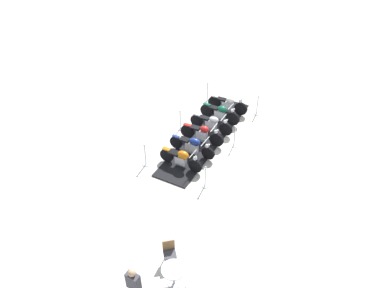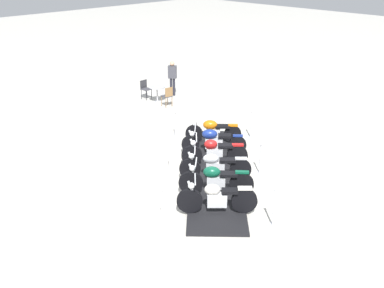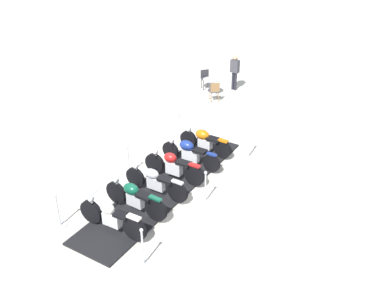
# 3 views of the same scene
# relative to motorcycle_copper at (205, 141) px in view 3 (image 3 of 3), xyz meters

# --- Properties ---
(ground_plane) EXTENTS (80.00, 80.00, 0.00)m
(ground_plane) POSITION_rel_motorcycle_copper_xyz_m (-1.78, -1.75, -0.50)
(ground_plane) COLOR beige
(display_platform) EXTENTS (6.30, 6.13, 0.06)m
(display_platform) POSITION_rel_motorcycle_copper_xyz_m (-1.78, -1.75, -0.48)
(display_platform) COLOR black
(display_platform) RESTS_ON ground_plane
(motorcycle_copper) EXTENTS (1.48, 1.60, 0.93)m
(motorcycle_copper) POSITION_rel_motorcycle_copper_xyz_m (0.00, 0.00, 0.00)
(motorcycle_copper) COLOR black
(motorcycle_copper) RESTS_ON display_platform
(motorcycle_navy) EXTENTS (1.60, 1.72, 0.91)m
(motorcycle_navy) POSITION_rel_motorcycle_copper_xyz_m (-0.74, -0.68, 0.03)
(motorcycle_navy) COLOR black
(motorcycle_navy) RESTS_ON display_platform
(motorcycle_maroon) EXTENTS (1.63, 1.62, 1.00)m
(motorcycle_maroon) POSITION_rel_motorcycle_copper_xyz_m (-1.44, -1.39, 0.02)
(motorcycle_maroon) COLOR black
(motorcycle_maroon) RESTS_ON display_platform
(motorcycle_chrome) EXTENTS (1.61, 1.67, 0.97)m
(motorcycle_chrome) POSITION_rel_motorcycle_copper_xyz_m (-2.17, -2.07, 0.01)
(motorcycle_chrome) COLOR black
(motorcycle_chrome) RESTS_ON display_platform
(motorcycle_forest) EXTENTS (1.51, 1.70, 1.03)m
(motorcycle_forest) POSITION_rel_motorcycle_copper_xyz_m (-2.89, -2.76, 0.04)
(motorcycle_forest) COLOR black
(motorcycle_forest) RESTS_ON display_platform
(motorcycle_cream) EXTENTS (1.63, 1.62, 1.02)m
(motorcycle_cream) POSITION_rel_motorcycle_copper_xyz_m (-3.61, -3.46, -0.00)
(motorcycle_cream) COLOR black
(motorcycle_cream) RESTS_ON display_platform
(stanchion_left_rear) EXTENTS (0.32, 0.32, 1.13)m
(stanchion_left_rear) POSITION_rel_motorcycle_copper_xyz_m (-3.00, -4.90, -0.13)
(stanchion_left_rear) COLOR silver
(stanchion_left_rear) RESTS_ON ground_plane
(stanchion_right_front) EXTENTS (0.32, 0.32, 1.04)m
(stanchion_right_front) POSITION_rel_motorcycle_copper_xyz_m (-0.56, 1.40, -0.16)
(stanchion_right_front) COLOR silver
(stanchion_right_front) RESTS_ON ground_plane
(stanchion_right_mid) EXTENTS (0.36, 0.36, 1.08)m
(stanchion_right_mid) POSITION_rel_motorcycle_copper_xyz_m (-2.77, -0.72, -0.18)
(stanchion_right_mid) COLOR silver
(stanchion_right_mid) RESTS_ON ground_plane
(stanchion_right_rear) EXTENTS (0.35, 0.35, 1.07)m
(stanchion_right_rear) POSITION_rel_motorcycle_copper_xyz_m (-4.98, -2.83, -0.18)
(stanchion_right_rear) COLOR silver
(stanchion_right_rear) RESTS_ON ground_plane
(stanchion_left_mid) EXTENTS (0.33, 0.33, 1.06)m
(stanchion_left_mid) POSITION_rel_motorcycle_copper_xyz_m (-0.79, -2.78, -0.16)
(stanchion_left_mid) COLOR silver
(stanchion_left_mid) RESTS_ON ground_plane
(stanchion_left_front) EXTENTS (0.33, 0.33, 1.10)m
(stanchion_left_front) POSITION_rel_motorcycle_copper_xyz_m (1.41, -0.67, -0.15)
(stanchion_left_front) COLOR silver
(stanchion_left_front) RESTS_ON ground_plane
(cafe_table) EXTENTS (0.75, 0.75, 0.74)m
(cafe_table) POSITION_rel_motorcycle_copper_xyz_m (1.85, 5.19, 0.05)
(cafe_table) COLOR #B7B7BC
(cafe_table) RESTS_ON ground_plane
(cafe_chair_near_table) EXTENTS (0.42, 0.42, 0.89)m
(cafe_chair_near_table) POSITION_rel_motorcycle_copper_xyz_m (1.82, 6.01, 0.02)
(cafe_chair_near_table) COLOR #2D2D33
(cafe_chair_near_table) RESTS_ON ground_plane
(cafe_chair_across_table) EXTENTS (0.44, 0.44, 0.91)m
(cafe_chair_across_table) POSITION_rel_motorcycle_copper_xyz_m (1.76, 4.38, 0.03)
(cafe_chair_across_table) COLOR olive
(cafe_chair_across_table) RESTS_ON ground_plane
(bystander_person) EXTENTS (0.42, 0.45, 1.69)m
(bystander_person) POSITION_rel_motorcycle_copper_xyz_m (3.09, 5.48, 0.50)
(bystander_person) COLOR #23232D
(bystander_person) RESTS_ON ground_plane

